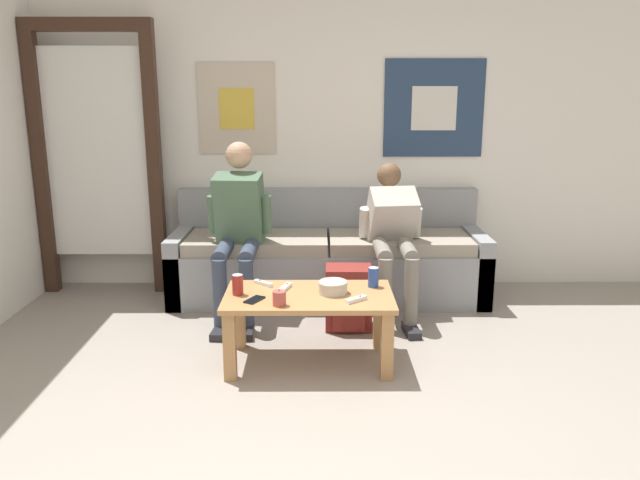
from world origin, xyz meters
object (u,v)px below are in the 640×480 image
Objects in this scene: person_seated_adult at (238,224)px; game_controller_near_left at (285,287)px; couch at (328,261)px; coffee_table at (309,308)px; ceramic_bowl at (333,286)px; person_seated_teen at (393,233)px; cell_phone at (254,300)px; drink_can_blue at (373,277)px; drink_can_red at (238,285)px; backpack at (349,299)px; game_controller_near_right at (356,300)px; pillar_candle at (279,298)px; game_controller_far_center at (263,283)px.

game_controller_near_left is at bearing -63.73° from person_seated_adult.
game_controller_near_left is (-0.28, -1.17, 0.16)m from couch.
ceramic_bowl is (0.15, 0.02, 0.13)m from coffee_table.
person_seated_adult reaches higher than person_seated_teen.
coffee_table is 0.35m from cell_phone.
drink_can_blue is 0.83m from drink_can_red.
game_controller_near_left is at bearing 146.97° from coffee_table.
person_seated_teen is at bearing 56.17° from coffee_table.
backpack is 2.45× the size of ceramic_bowl.
pillar_candle is at bearing -171.53° from game_controller_near_right.
coffee_table is (-0.14, -1.26, 0.06)m from couch.
game_controller_far_center is (-0.12, 0.37, -0.03)m from pillar_candle.
game_controller_near_right is 1.01× the size of game_controller_far_center.
backpack is at bearing 107.10° from drink_can_blue.
game_controller_near_right is at bearing -28.84° from game_controller_far_center.
coffee_table is 0.80× the size of person_seated_adult.
couch is at bearing 95.57° from game_controller_near_right.
person_seated_teen reaches higher than game_controller_near_left.
coffee_table is at bearing -31.60° from game_controller_far_center.
cell_phone is (-0.31, -0.11, 0.09)m from coffee_table.
ceramic_bowl is 1.34× the size of game_controller_near_right.
couch is 1.17m from drink_can_blue.
game_controller_far_center is 0.87× the size of cell_phone.
ceramic_bowl is 0.46m from game_controller_far_center.
game_controller_far_center reaches higher than cell_phone.
game_controller_near_left is (-0.54, -0.05, -0.05)m from drink_can_blue.
ceramic_bowl is at bearing -15.05° from game_controller_near_left.
game_controller_near_right is (0.14, -1.39, 0.16)m from couch.
pillar_candle reaches higher than ceramic_bowl.
drink_can_blue is 0.55m from game_controller_near_left.
coffee_table is 7.64× the size of game_controller_far_center.
pillar_candle is 0.18m from cell_phone.
drink_can_blue reaches higher than pillar_candle.
game_controller_near_left reaches higher than cell_phone.
pillar_candle reaches higher than coffee_table.
game_controller_near_left reaches higher than coffee_table.
game_controller_near_left is 0.48m from game_controller_near_right.
person_seated_teen is 0.62m from backpack.
pillar_candle is 0.78× the size of drink_can_red.
drink_can_blue is 0.30m from game_controller_near_right.
person_seated_adult is at bearing 142.05° from drink_can_blue.
cell_phone is (-0.58, -0.67, 0.23)m from backpack.
ceramic_bowl is 0.20m from game_controller_near_right.
backpack is 0.94m from drink_can_red.
person_seated_adult is 1.09m from ceramic_bowl.
ceramic_bowl reaches higher than game_controller_near_right.
pillar_candle is 0.29m from game_controller_near_left.
couch is 1.95× the size of person_seated_adult.
game_controller_far_center is at bearing 177.11° from drink_can_blue.
drink_can_red is (-0.56, -1.27, 0.21)m from couch.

